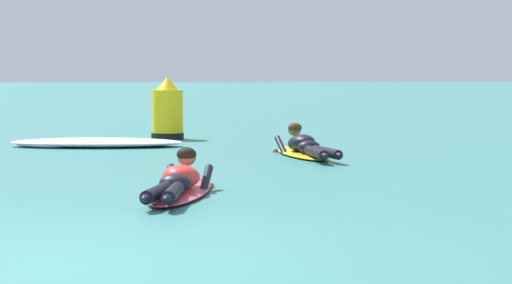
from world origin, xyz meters
name	(u,v)px	position (x,y,z in m)	size (l,w,h in m)	color
ground_plane	(131,148)	(0.00, 10.00, 0.00)	(120.00, 120.00, 0.00)	#387A75
surfer_near	(179,184)	(0.77, 3.55, 0.13)	(0.97, 2.61, 0.53)	#E54C66
surfer_far	(305,148)	(2.71, 8.13, 0.14)	(0.87, 2.66, 0.53)	yellow
whitewater_mid_right	(97,143)	(-0.58, 10.32, 0.07)	(3.02, 1.31, 0.15)	white
channel_marker_buoy	(167,114)	(0.61, 12.02, 0.48)	(0.61, 0.61, 1.17)	yellow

